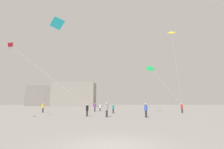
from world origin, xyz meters
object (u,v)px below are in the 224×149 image
kite_emerald_delta (151,69)px  person_in_grey (107,109)px  person_in_teal (114,108)px  kite_crimson_delta (14,47)px  person_in_black (88,109)px  person_in_purple (95,107)px  kite_amber_delta (172,34)px  person_in_white (101,107)px  kite_cyan_delta (58,25)px  person_in_red (183,108)px  building_left_hall (50,96)px  person_in_blue (146,109)px  building_centre_hall (75,95)px  person_in_yellow (44,107)px

kite_emerald_delta → person_in_grey: bearing=-127.5°
person_in_teal → person_in_grey: (-0.89, -7.34, 0.11)m
kite_crimson_delta → person_in_black: bearing=9.9°
person_in_purple → kite_amber_delta: kite_amber_delta is taller
person_in_grey → person_in_teal: bearing=89.2°
kite_emerald_delta → person_in_white: bearing=159.3°
kite_cyan_delta → kite_amber_delta: bearing=33.6°
person_in_teal → kite_crimson_delta: kite_crimson_delta is taller
person_in_teal → person_in_black: (-3.59, -6.12, 0.01)m
person_in_red → kite_amber_delta: (-0.88, 0.11, 13.89)m
kite_crimson_delta → building_left_hall: bearing=107.3°
person_in_teal → person_in_blue: size_ratio=0.92×
person_in_blue → building_left_hall: building_left_hall is taller
person_in_purple → building_left_hall: building_left_hall is taller
person_in_red → building_centre_hall: (-31.55, 54.27, 4.94)m
building_left_hall → building_centre_hall: bearing=-36.5°
kite_crimson_delta → building_centre_hall: (-5.78, 63.03, -3.27)m
person_in_red → person_in_grey: 15.54m
building_centre_hall → person_in_yellow: bearing=-83.6°
person_in_red → person_in_blue: size_ratio=0.97×
person_in_yellow → kite_cyan_delta: kite_cyan_delta is taller
person_in_blue → kite_cyan_delta: 14.82m
person_in_teal → building_left_hall: 78.15m
person_in_black → person_in_teal: bearing=142.7°
person_in_black → kite_crimson_delta: size_ratio=0.16×
person_in_purple → kite_emerald_delta: (11.50, -1.93, 7.68)m
person_in_white → person_in_grey: bearing=-82.0°
person_in_teal → person_in_yellow: bearing=131.6°
person_in_teal → kite_emerald_delta: 11.61m
person_in_purple → person_in_blue: bearing=90.1°
person_in_yellow → kite_crimson_delta: kite_crimson_delta is taller
building_left_hall → building_centre_hall: building_centre_hall is taller
person_in_black → person_in_white: bearing=169.9°
person_in_blue → kite_crimson_delta: size_ratio=0.17×
person_in_blue → person_in_purple: person_in_blue is taller
person_in_red → kite_cyan_delta: size_ratio=0.17×
person_in_purple → building_left_hall: size_ratio=0.08×
person_in_red → person_in_purple: person_in_purple is taller
person_in_yellow → kite_emerald_delta: kite_emerald_delta is taller
kite_cyan_delta → building_centre_hall: bearing=100.9°
person_in_grey → building_centre_hall: size_ratio=0.09×
person_in_white → person_in_grey: 15.34m
person_in_white → person_in_black: bearing=-92.4°
person_in_teal → kite_emerald_delta: kite_emerald_delta is taller
person_in_red → person_in_grey: (-13.17, -8.25, 0.06)m
person_in_purple → kite_emerald_delta: bearing=140.9°
person_in_white → person_in_blue: (6.87, -15.80, 0.11)m
person_in_purple → person_in_white: bearing=-144.3°
kite_emerald_delta → building_centre_hall: building_centre_hall is taller
person_in_blue → person_in_black: bearing=41.2°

